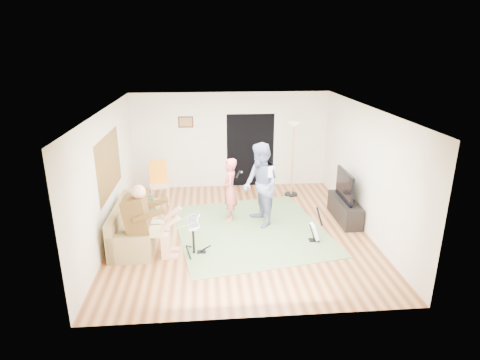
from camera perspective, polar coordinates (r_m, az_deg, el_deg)
name	(u,v)px	position (r m, az deg, el deg)	size (l,w,h in m)	color
floor	(240,230)	(9.00, 0.01, -7.19)	(6.00, 6.00, 0.00)	brown
walls	(240,173)	(8.50, 0.02, 1.02)	(5.50, 6.00, 2.70)	silver
ceiling	(240,109)	(8.18, 0.02, 10.05)	(6.00, 6.00, 0.00)	white
window_blinds	(109,164)	(8.84, -18.13, 2.13)	(2.05, 2.05, 0.00)	brown
doorway	(250,150)	(11.49, 1.48, 4.22)	(2.10, 2.10, 0.00)	black
picture_frame	(186,122)	(11.25, -7.73, 8.18)	(0.42, 0.03, 0.32)	#3F2314
area_rug	(250,229)	(9.03, 1.50, -7.05)	(3.15, 3.42, 0.02)	#5A7849
sofa	(132,229)	(8.74, -15.05, -6.80)	(0.82, 1.98, 0.80)	olive
drummer	(148,229)	(7.95, -12.92, -6.79)	(0.96, 0.54, 1.47)	#553B18
drum_kit	(193,239)	(7.98, -6.64, -8.29)	(0.41, 0.73, 0.75)	black
singer	(230,190)	(9.27, -1.50, -1.39)	(0.54, 0.36, 1.49)	#D75D61
microphone	(238,174)	(9.17, -0.27, 0.81)	(0.06, 0.06, 0.24)	black
guitarist	(261,185)	(8.95, 2.96, -0.75)	(0.93, 0.72, 1.91)	slate
guitar_held	(270,170)	(8.87, 4.28, 1.38)	(0.12, 0.60, 0.26)	white
guitar_spare	(315,231)	(8.60, 10.59, -7.20)	(0.28, 0.25, 0.77)	black
torchiere_lamp	(293,146)	(10.73, 7.56, 4.81)	(0.36, 0.36, 2.01)	black
dining_chair	(160,189)	(10.56, -11.32, -1.23)	(0.54, 0.56, 1.10)	#D2AF88
tv_cabinet	(345,210)	(9.76, 14.65, -4.10)	(0.40, 1.40, 0.50)	black
television	(345,186)	(9.53, 14.66, -0.78)	(0.06, 1.02, 0.70)	black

